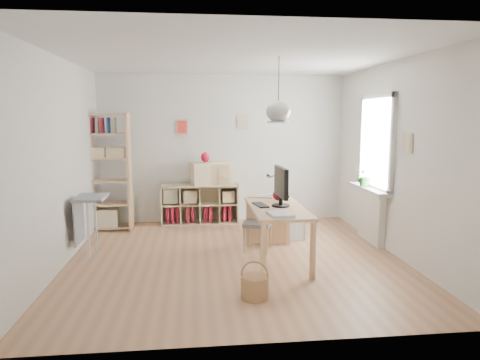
{
  "coord_description": "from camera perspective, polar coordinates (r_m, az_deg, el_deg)",
  "views": [
    {
      "loc": [
        -0.54,
        -5.64,
        1.93
      ],
      "look_at": [
        0.1,
        0.3,
        1.05
      ],
      "focal_mm": 32.0,
      "sensor_mm": 36.0,
      "label": 1
    }
  ],
  "objects": [
    {
      "name": "drawer_chest",
      "position": [
        7.75,
        -3.88,
        0.89
      ],
      "size": [
        0.77,
        0.5,
        0.41
      ],
      "primitive_type": "cube",
      "rotation": [
        0.0,
        0.0,
        0.26
      ],
      "color": "beige",
      "rests_on": "cube_shelf"
    },
    {
      "name": "paper_tray",
      "position": [
        5.2,
        5.4,
        -4.58
      ],
      "size": [
        0.31,
        0.37,
        0.03
      ],
      "primitive_type": "cube",
      "rotation": [
        0.0,
        0.0,
        0.12
      ],
      "color": "silver",
      "rests_on": "desk"
    },
    {
      "name": "potted_plant",
      "position": [
        6.96,
        16.38,
        0.54
      ],
      "size": [
        0.3,
        0.26,
        0.32
      ],
      "primitive_type": "imported",
      "rotation": [
        0.0,
        0.0,
        0.03
      ],
      "color": "#2A712B",
      "rests_on": "windowsill"
    },
    {
      "name": "desk",
      "position": [
        5.74,
        4.97,
        -4.47
      ],
      "size": [
        0.7,
        1.5,
        0.75
      ],
      "color": "#D9AA7D",
      "rests_on": "ground"
    },
    {
      "name": "wicker_basket",
      "position": [
        4.72,
        1.95,
        -13.97
      ],
      "size": [
        0.3,
        0.3,
        0.42
      ],
      "rotation": [
        0.0,
        0.0,
        -0.31
      ],
      "color": "olive",
      "rests_on": "ground"
    },
    {
      "name": "side_table",
      "position": [
        6.3,
        -19.8,
        -3.67
      ],
      "size": [
        0.4,
        0.55,
        0.85
      ],
      "color": "gray",
      "rests_on": "ground"
    },
    {
      "name": "ground",
      "position": [
        5.99,
        -0.66,
        -10.43
      ],
      "size": [
        4.5,
        4.5,
        0.0
      ],
      "primitive_type": "plane",
      "color": "#A67653",
      "rests_on": "ground"
    },
    {
      "name": "task_lamp",
      "position": [
        6.22,
        4.89,
        -0.13
      ],
      "size": [
        0.36,
        0.13,
        0.39
      ],
      "color": "black",
      "rests_on": "desk"
    },
    {
      "name": "monitor",
      "position": [
        5.69,
        5.49,
        -0.59
      ],
      "size": [
        0.24,
        0.61,
        0.53
      ],
      "rotation": [
        0.0,
        0.0,
        0.03
      ],
      "color": "black",
      "rests_on": "desk"
    },
    {
      "name": "window_unit",
      "position": [
        6.84,
        17.78,
        4.79
      ],
      "size": [
        0.07,
        1.16,
        1.46
      ],
      "color": "white",
      "rests_on": "ground"
    },
    {
      "name": "chair",
      "position": [
        6.25,
        2.43,
        -5.43
      ],
      "size": [
        0.48,
        0.48,
        0.77
      ],
      "rotation": [
        0.0,
        0.0,
        -0.34
      ],
      "color": "gray",
      "rests_on": "ground"
    },
    {
      "name": "yarn_ball",
      "position": [
        6.12,
        5.13,
        -2.01
      ],
      "size": [
        0.16,
        0.16,
        0.16
      ],
      "primitive_type": "sphere",
      "color": "#47090E",
      "rests_on": "desk"
    },
    {
      "name": "keyboard",
      "position": [
        5.77,
        2.75,
        -3.34
      ],
      "size": [
        0.19,
        0.37,
        0.02
      ],
      "primitive_type": "cube",
      "rotation": [
        0.0,
        0.0,
        0.18
      ],
      "color": "black",
      "rests_on": "desk"
    },
    {
      "name": "cube_shelf",
      "position": [
        7.89,
        -5.53,
        -3.6
      ],
      "size": [
        1.4,
        0.38,
        0.72
      ],
      "color": "beige",
      "rests_on": "ground"
    },
    {
      "name": "windowsill",
      "position": [
        6.88,
        16.87,
        -1.19
      ],
      "size": [
        0.22,
        1.2,
        0.06
      ],
      "primitive_type": "cube",
      "color": "silver",
      "rests_on": "radiator"
    },
    {
      "name": "room_shell",
      "position": [
        5.6,
        5.14,
        9.07
      ],
      "size": [
        4.5,
        4.5,
        4.5
      ],
      "color": "white",
      "rests_on": "ground"
    },
    {
      "name": "tall_bookshelf",
      "position": [
        7.64,
        -17.41,
        1.66
      ],
      "size": [
        0.8,
        0.38,
        2.0
      ],
      "color": "#D9AA7D",
      "rests_on": "ground"
    },
    {
      "name": "red_vase",
      "position": [
        7.72,
        -4.66,
        3.05
      ],
      "size": [
        0.15,
        0.15,
        0.18
      ],
      "primitive_type": "ellipsoid",
      "color": "maroon",
      "rests_on": "drawer_chest"
    },
    {
      "name": "storage_chest",
      "position": [
        6.93,
        5.21,
        -5.91
      ],
      "size": [
        0.84,
        0.89,
        0.69
      ],
      "rotation": [
        0.0,
        0.0,
        0.3
      ],
      "color": "silver",
      "rests_on": "ground"
    },
    {
      "name": "radiator",
      "position": [
        6.98,
        17.1,
        -4.66
      ],
      "size": [
        0.1,
        0.8,
        0.8
      ],
      "primitive_type": "cube",
      "color": "white",
      "rests_on": "ground"
    }
  ]
}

